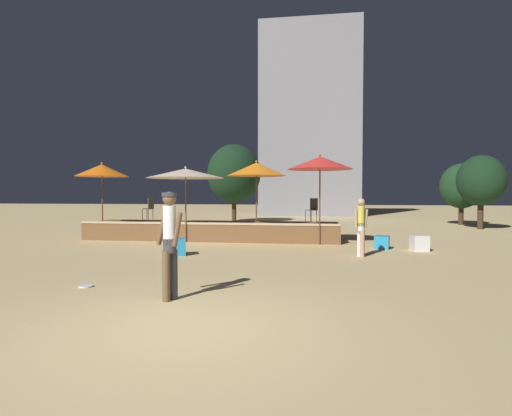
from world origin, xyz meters
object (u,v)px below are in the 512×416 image
at_px(person_0, 361,225).
at_px(bistro_chair_1, 313,208).
at_px(patio_umbrella_0, 256,169).
at_px(background_tree_2, 234,174).
at_px(person_1, 170,238).
at_px(background_tree_0, 462,186).
at_px(cube_seat_0, 177,247).
at_px(bistro_chair_0, 149,207).
at_px(cube_seat_2, 382,242).
at_px(frisbee_disc, 86,286).
at_px(cube_seat_1, 419,243).
at_px(patio_umbrella_2, 102,171).
at_px(patio_umbrella_1, 186,173).
at_px(patio_umbrella_3, 320,163).
at_px(background_tree_1, 481,181).

xyz_separation_m(person_0, bistro_chair_1, (-1.41, 3.52, 0.38)).
xyz_separation_m(patio_umbrella_0, background_tree_2, (-2.84, 9.75, 0.33)).
bearing_deg(person_1, background_tree_0, -5.86).
bearing_deg(background_tree_2, background_tree_0, 0.77).
relative_size(cube_seat_0, person_0, 0.36).
relative_size(patio_umbrella_0, person_1, 1.65).
bearing_deg(bistro_chair_0, patio_umbrella_0, 94.28).
distance_m(cube_seat_2, bistro_chair_0, 9.23).
bearing_deg(bistro_chair_1, frisbee_disc, -78.70).
bearing_deg(patio_umbrella_0, cube_seat_1, -15.43).
distance_m(person_0, bistro_chair_0, 8.92).
height_order(patio_umbrella_2, bistro_chair_0, patio_umbrella_2).
xyz_separation_m(patio_umbrella_0, person_0, (3.49, -2.97, -1.82)).
xyz_separation_m(cube_seat_1, person_1, (-5.74, -6.79, 0.82)).
xyz_separation_m(patio_umbrella_1, bistro_chair_1, (4.69, 0.97, -1.28)).
bearing_deg(background_tree_2, patio_umbrella_0, -73.76).
height_order(patio_umbrella_0, background_tree_2, background_tree_2).
bearing_deg(patio_umbrella_3, cube_seat_2, -20.85).
xyz_separation_m(patio_umbrella_3, bistro_chair_0, (-6.92, 1.23, -1.62)).
height_order(patio_umbrella_2, background_tree_2, background_tree_2).
height_order(patio_umbrella_2, cube_seat_1, patio_umbrella_2).
xyz_separation_m(background_tree_1, background_tree_2, (-13.39, 2.70, 0.57)).
height_order(person_0, person_1, person_1).
bearing_deg(background_tree_1, person_0, -125.21).
bearing_deg(background_tree_1, cube_seat_0, -139.62).
bearing_deg(patio_umbrella_1, background_tree_0, 38.05).
relative_size(cube_seat_1, bistro_chair_0, 0.60).
relative_size(patio_umbrella_2, bistro_chair_1, 3.40).
relative_size(patio_umbrella_3, bistro_chair_0, 3.57).
distance_m(bistro_chair_1, frisbee_disc, 9.33).
distance_m(patio_umbrella_0, background_tree_1, 12.69).
bearing_deg(bistro_chair_0, background_tree_2, -176.55).
bearing_deg(background_tree_0, patio_umbrella_3, -128.65).
height_order(cube_seat_0, background_tree_2, background_tree_2).
relative_size(cube_seat_1, background_tree_0, 0.15).
bearing_deg(patio_umbrella_2, cube_seat_2, -6.33).
xyz_separation_m(patio_umbrella_1, cube_seat_1, (8.07, -1.09, -2.32)).
bearing_deg(cube_seat_2, person_0, -116.30).
xyz_separation_m(patio_umbrella_2, bistro_chair_1, (8.26, 0.57, -1.44)).
height_order(cube_seat_1, background_tree_2, background_tree_2).
bearing_deg(person_0, patio_umbrella_2, 48.14).
xyz_separation_m(patio_umbrella_3, background_tree_1, (8.21, 7.45, -0.42)).
bearing_deg(background_tree_1, background_tree_0, 88.90).
bearing_deg(person_1, cube_seat_0, 43.20).
bearing_deg(person_1, patio_umbrella_3, 6.63).
relative_size(background_tree_0, background_tree_1, 0.94).
relative_size(patio_umbrella_1, frisbee_disc, 10.82).
height_order(patio_umbrella_0, background_tree_1, background_tree_1).
height_order(cube_seat_1, person_0, person_0).
bearing_deg(patio_umbrella_0, bistro_chair_1, 14.91).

